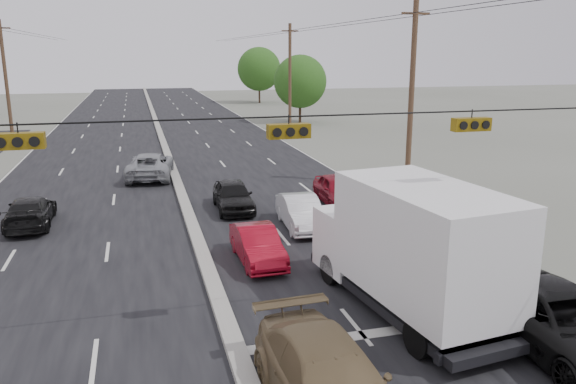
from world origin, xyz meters
name	(u,v)px	position (x,y,z in m)	size (l,w,h in m)	color
ground	(233,343)	(0.00, 0.00, 0.00)	(200.00, 200.00, 0.00)	#606356
road_surface	(166,152)	(0.00, 30.00, 0.00)	(20.00, 160.00, 0.02)	black
center_median	(166,150)	(0.00, 30.00, 0.10)	(0.50, 160.00, 0.20)	gray
utility_pole_left_c	(6,79)	(-12.50, 40.00, 5.11)	(1.60, 0.30, 10.00)	#422D1E
utility_pole_right_b	(411,94)	(12.50, 15.00, 5.11)	(1.60, 0.30, 10.00)	#422D1E
utility_pole_right_c	(290,76)	(12.50, 40.00, 5.11)	(1.60, 0.30, 10.00)	#422D1E
traffic_signals	(285,129)	(1.40, 0.00, 5.49)	(25.00, 0.30, 0.54)	black
tree_right_mid	(300,82)	(15.00, 45.00, 4.34)	(5.60, 5.60, 7.14)	#382619
tree_right_far	(259,69)	(16.00, 70.00, 4.96)	(6.40, 6.40, 8.16)	#382619
box_truck	(410,247)	(5.19, 0.53, 1.97)	(3.53, 7.85, 3.85)	black
tan_sedan	(330,384)	(1.40, -3.53, 0.78)	(2.18, 5.36, 1.56)	brown
red_sedan	(257,245)	(1.85, 5.51, 0.63)	(1.34, 3.85, 1.27)	maroon
black_suv	(563,322)	(7.85, -2.54, 0.80)	(2.66, 5.76, 1.60)	black
queue_car_a	(233,196)	(2.17, 12.49, 0.71)	(1.67, 4.16, 1.42)	black
queue_car_b	(301,213)	(4.48, 8.97, 0.68)	(1.45, 4.15, 1.37)	silver
queue_car_e	(338,190)	(7.32, 12.12, 0.73)	(1.72, 4.27, 1.45)	maroon
oncoming_near	(30,212)	(-6.70, 12.27, 0.64)	(1.80, 4.44, 1.29)	black
oncoming_far	(150,166)	(-1.40, 20.79, 0.75)	(2.50, 5.43, 1.51)	gray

